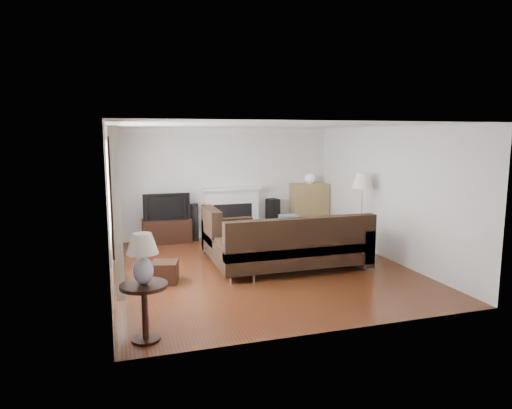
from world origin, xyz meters
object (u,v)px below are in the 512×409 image
object	(u,v)px
sectional_sofa	(293,244)
side_table	(145,312)
tv_stand	(167,231)
coffee_table	(264,238)
bookshelf	(309,208)
floor_lamp	(361,214)

from	to	relation	value
sectional_sofa	side_table	world-z (taller)	sectional_sofa
tv_stand	coffee_table	xyz separation A→B (m)	(1.82, -1.24, -0.02)
tv_stand	side_table	size ratio (longest dim) A/B	1.55
tv_stand	bookshelf	size ratio (longest dim) A/B	0.88
tv_stand	side_table	bearing A→B (deg)	-99.29
bookshelf	floor_lamp	size ratio (longest dim) A/B	0.74
tv_stand	sectional_sofa	xyz separation A→B (m)	(1.86, -2.74, 0.20)
sectional_sofa	side_table	xyz separation A→B (m)	(-2.65, -2.07, -0.13)
tv_stand	bookshelf	world-z (taller)	bookshelf
tv_stand	floor_lamp	bearing A→B (deg)	-30.54
tv_stand	side_table	world-z (taller)	side_table
bookshelf	tv_stand	bearing A→B (deg)	-179.49
coffee_table	bookshelf	bearing A→B (deg)	27.24
coffee_table	floor_lamp	size ratio (longest dim) A/B	0.76
bookshelf	coffee_table	distance (m)	2.06
tv_stand	bookshelf	distance (m)	3.42
tv_stand	sectional_sofa	size ratio (longest dim) A/B	0.36
tv_stand	sectional_sofa	distance (m)	3.32
tv_stand	side_table	distance (m)	4.87
sectional_sofa	side_table	bearing A→B (deg)	-142.06
tv_stand	bookshelf	xyz separation A→B (m)	(3.40, 0.03, 0.33)
sectional_sofa	side_table	size ratio (longest dim) A/B	4.26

